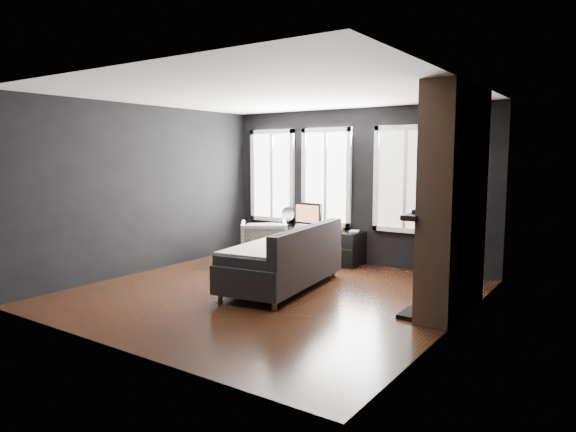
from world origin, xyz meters
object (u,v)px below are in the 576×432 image
Objects in this scene: monitor at (308,214)px; mug at (340,229)px; mantel_vase at (445,200)px; sofa at (282,256)px; book at (350,225)px; media_console at (318,245)px; armchair at (264,239)px.

monitor is 0.76m from mug.
sofa is at bearing -160.55° from mantel_vase.
monitor is at bearing 171.07° from mug.
book is at bearing 148.29° from mantel_vase.
monitor is (-0.22, 0.02, 0.55)m from media_console.
armchair is at bearing 170.34° from mantel_vase.
sofa is 9.82× the size of book.
mantel_vase is (2.03, -1.25, 0.62)m from book.
armchair reaches higher than book.
mantel_vase is at bearing 132.60° from armchair.
media_console is 0.59m from monitor.
monitor reaches higher than book.
armchair is 0.93m from monitor.
sofa reaches higher than book.
mug is (-0.07, 1.82, 0.18)m from sofa.
mug is (0.51, -0.10, 0.35)m from media_console.
book is (0.83, 0.04, -0.15)m from monitor.
media_console is 7.70× the size of book.
mug is 0.68× the size of mantel_vase.
monitor is at bearing -167.53° from armchair.
book is at bearing 56.59° from mug.
mug is at bearing -4.41° from monitor.
book is at bearing 168.85° from armchair.
armchair is 4.79× the size of mantel_vase.
book reaches higher than mug.
sofa is 18.69× the size of mug.
monitor is 2.65× the size of book.
armchair is 1.54m from book.
mug is at bearing -123.41° from book.
book is at bearing 6.37° from media_console.
mug is (0.72, -0.11, -0.20)m from monitor.
armchair is 3.54m from mantel_vase.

